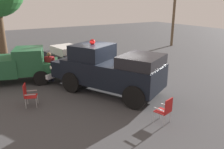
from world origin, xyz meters
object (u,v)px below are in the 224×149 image
(classic_hot_rod, at_px, (69,57))
(spectator_seated, at_px, (105,63))
(lawn_chair_spare, at_px, (28,94))
(utility_pole, at_px, (175,5))
(lawn_chair_by_car, at_px, (165,109))
(spectator_standing, at_px, (50,65))
(vintage_fire_truck, at_px, (108,69))
(lawn_chair_near_truck, at_px, (105,64))
(parked_pickup, at_px, (13,65))
(traffic_cone, at_px, (138,68))

(classic_hot_rod, distance_m, spectator_seated, 2.79)
(lawn_chair_spare, distance_m, utility_pole, 17.67)
(lawn_chair_by_car, bearing_deg, spectator_standing, -72.45)
(lawn_chair_spare, bearing_deg, utility_pole, -155.75)
(vintage_fire_truck, xyz_separation_m, spectator_seated, (-1.39, -2.76, -0.50))
(lawn_chair_by_car, bearing_deg, lawn_chair_near_truck, -100.85)
(lawn_chair_by_car, xyz_separation_m, lawn_chair_spare, (4.00, -4.17, 0.00))
(vintage_fire_truck, xyz_separation_m, lawn_chair_by_car, (-0.21, 3.82, -0.61))
(parked_pickup, relative_size, spectator_standing, 3.06)
(classic_hot_rod, height_order, spectator_standing, spectator_standing)
(spectator_seated, bearing_deg, lawn_chair_by_car, 79.78)
(lawn_chair_by_car, bearing_deg, utility_pole, -136.27)
(utility_pole, height_order, traffic_cone, utility_pole)
(vintage_fire_truck, bearing_deg, traffic_cone, -151.64)
(classic_hot_rod, distance_m, lawn_chair_by_car, 8.98)
(classic_hot_rod, height_order, lawn_chair_near_truck, classic_hot_rod)
(vintage_fire_truck, distance_m, utility_pole, 14.43)
(spectator_seated, bearing_deg, traffic_cone, 152.80)
(spectator_seated, xyz_separation_m, traffic_cone, (-1.91, 0.98, -0.39))
(lawn_chair_by_car, bearing_deg, lawn_chair_spare, -46.22)
(parked_pickup, relative_size, spectator_seated, 3.97)
(spectator_standing, bearing_deg, utility_pole, -162.65)
(traffic_cone, bearing_deg, lawn_chair_spare, 11.40)
(spectator_standing, bearing_deg, classic_hot_rod, -133.44)
(classic_hot_rod, bearing_deg, spectator_seated, 120.86)
(spectator_standing, height_order, utility_pole, utility_pole)
(classic_hot_rod, height_order, lawn_chair_spare, classic_hot_rod)
(lawn_chair_spare, bearing_deg, spectator_standing, -123.39)
(vintage_fire_truck, relative_size, utility_pole, 0.81)
(lawn_chair_spare, relative_size, utility_pole, 0.13)
(spectator_seated, relative_size, spectator_standing, 0.77)
(lawn_chair_near_truck, distance_m, spectator_seated, 0.17)
(lawn_chair_spare, xyz_separation_m, spectator_standing, (-1.81, -2.75, 0.37))
(lawn_chair_near_truck, relative_size, lawn_chair_spare, 1.00)
(vintage_fire_truck, relative_size, parked_pickup, 1.23)
(lawn_chair_near_truck, distance_m, utility_pole, 12.00)
(lawn_chair_near_truck, distance_m, spectator_standing, 3.50)
(traffic_cone, bearing_deg, parked_pickup, -17.61)
(vintage_fire_truck, distance_m, lawn_chair_spare, 3.86)
(vintage_fire_truck, relative_size, classic_hot_rod, 1.37)
(lawn_chair_near_truck, bearing_deg, parked_pickup, -12.56)
(lawn_chair_spare, relative_size, spectator_standing, 0.61)
(vintage_fire_truck, height_order, spectator_seated, vintage_fire_truck)
(vintage_fire_truck, relative_size, lawn_chair_by_car, 6.17)
(lawn_chair_near_truck, height_order, lawn_chair_spare, same)
(lawn_chair_by_car, bearing_deg, vintage_fire_truck, -86.90)
(traffic_cone, bearing_deg, spectator_standing, -13.99)
(lawn_chair_by_car, distance_m, spectator_seated, 6.69)
(classic_hot_rod, xyz_separation_m, spectator_seated, (-1.43, 2.39, -0.05))
(spectator_seated, height_order, traffic_cone, spectator_seated)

